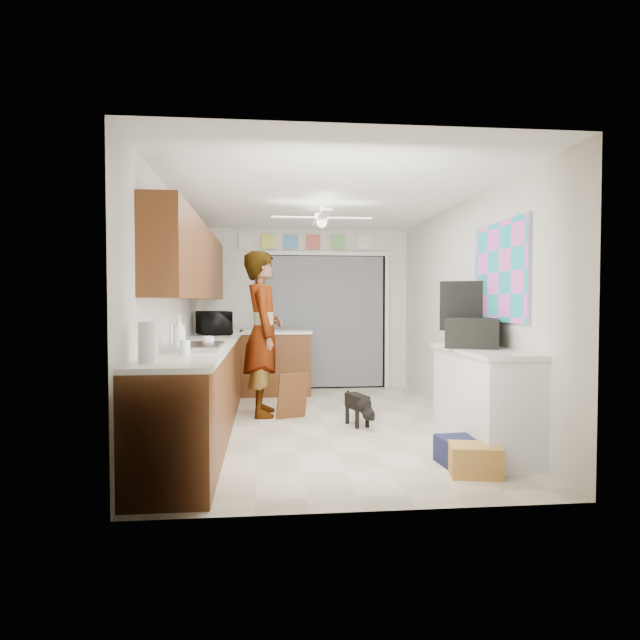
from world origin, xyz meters
name	(u,v)px	position (x,y,z in m)	size (l,w,h in m)	color
floor	(324,424)	(0.00, 0.00, 0.00)	(5.00, 5.00, 0.00)	beige
ceiling	(324,199)	(0.00, 0.00, 2.50)	(5.00, 5.00, 0.00)	white
wall_back	(307,309)	(0.00, 2.50, 1.25)	(3.20, 3.20, 0.00)	silver
wall_front	(365,320)	(0.00, -2.50, 1.25)	(3.20, 3.20, 0.00)	silver
wall_left	(176,313)	(-1.60, 0.00, 1.25)	(5.00, 5.00, 0.00)	silver
wall_right	(463,312)	(1.60, 0.00, 1.25)	(5.00, 5.00, 0.00)	silver
left_base_cabinets	(205,386)	(-1.30, 0.00, 0.45)	(0.60, 4.80, 0.90)	#5B2E15
left_countertop	(206,343)	(-1.29, 0.00, 0.92)	(0.62, 4.80, 0.04)	white
upper_cabinets	(194,263)	(-1.44, 0.20, 1.80)	(0.32, 4.00, 0.80)	#5B2E15
sink_basin	(193,348)	(-1.29, -1.00, 0.95)	(0.50, 0.76, 0.06)	silver
faucet	(171,337)	(-1.48, -1.00, 1.05)	(0.03, 0.03, 0.22)	silver
peninsula_base	(276,364)	(-0.50, 2.00, 0.45)	(1.00, 0.60, 0.90)	#5B2E15
peninsula_top	(276,332)	(-0.50, 2.00, 0.92)	(1.04, 0.64, 0.04)	white
back_opening_recess	(323,322)	(0.25, 2.47, 1.05)	(2.00, 0.06, 2.10)	black
curtain_panel	(323,322)	(0.25, 2.43, 1.05)	(1.90, 0.03, 2.05)	gray
door_trim_left	(258,322)	(-0.77, 2.44, 1.05)	(0.06, 0.04, 2.10)	white
door_trim_right	(387,322)	(1.27, 2.44, 1.05)	(0.06, 0.04, 2.10)	white
door_trim_head	(323,253)	(0.25, 2.44, 2.12)	(2.10, 0.04, 0.06)	white
header_frame_0	(268,241)	(-0.60, 2.47, 2.30)	(0.22, 0.02, 0.22)	#CADD49
header_frame_1	(291,242)	(-0.25, 2.47, 2.30)	(0.22, 0.02, 0.22)	#4E94D2
header_frame_2	(313,242)	(0.10, 2.47, 2.30)	(0.22, 0.02, 0.22)	#CF584D
header_frame_3	(339,242)	(0.50, 2.47, 2.30)	(0.22, 0.02, 0.22)	#75BB6B
header_frame_4	(364,243)	(0.90, 2.47, 2.30)	(0.22, 0.02, 0.22)	white
route66_sign	(246,241)	(-0.95, 2.47, 2.30)	(0.22, 0.02, 0.26)	silver
right_counter_base	(484,402)	(1.35, -1.20, 0.45)	(0.50, 1.40, 0.90)	white
right_counter_top	(483,351)	(1.34, -1.20, 0.92)	(0.54, 1.44, 0.04)	white
abstract_painting	(500,272)	(1.58, -1.00, 1.65)	(0.03, 1.15, 0.95)	#FF5DD3
ceiling_fan	(322,218)	(0.00, 0.20, 2.32)	(1.14, 1.14, 0.24)	white
microwave	(214,323)	(-1.31, 1.13, 1.09)	(0.55, 0.37, 0.30)	black
soap_bottle	(179,334)	(-1.37, -1.28, 1.10)	(0.12, 0.12, 0.32)	silver
cup	(208,341)	(-1.20, -0.57, 0.98)	(0.11, 0.11, 0.09)	white
jar_b	(185,348)	(-1.28, -1.57, 1.00)	(0.08, 0.08, 0.12)	silver
paper_towel_roll	(148,342)	(-1.45, -2.09, 1.08)	(0.13, 0.13, 0.29)	white
suitcase	(472,332)	(1.32, -0.97, 1.08)	(0.47, 0.63, 0.27)	black
suitcase_rim	(472,344)	(1.32, -0.97, 0.97)	(0.44, 0.58, 0.02)	yellow
suitcase_lid	(461,306)	(1.32, -0.68, 1.33)	(0.42, 0.03, 0.50)	black
cardboard_box	(475,460)	(1.00, -1.87, 0.12)	(0.39, 0.29, 0.24)	gold
navy_crate	(461,450)	(1.00, -1.57, 0.11)	(0.37, 0.31, 0.23)	#161A38
cabinet_door_panel	(293,396)	(-0.33, 0.30, 0.27)	(0.36, 0.03, 0.55)	#5B2E15
man	(263,333)	(-0.67, 0.55, 0.99)	(0.72, 0.47, 1.97)	white
dog	(357,408)	(0.36, -0.11, 0.19)	(0.21, 0.49, 0.39)	black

